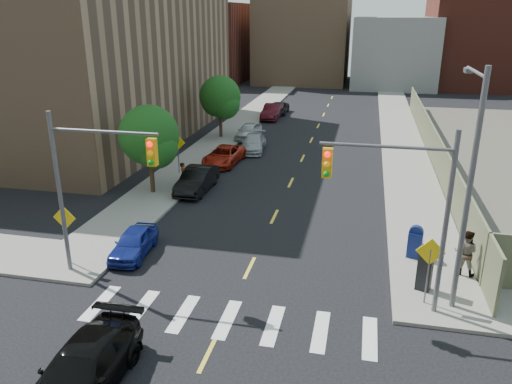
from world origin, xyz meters
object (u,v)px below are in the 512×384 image
at_px(pedestrian_west, 184,176).
at_px(payphone, 425,268).
at_px(parked_car_blue, 134,243).
at_px(parked_car_black, 197,180).
at_px(parked_car_maroon, 272,112).
at_px(parked_car_grey, 278,108).
at_px(pedestrian_east, 466,253).
at_px(mailbox, 415,242).
at_px(parked_car_white, 249,131).
at_px(black_sedan, 82,371).
at_px(parked_car_silver, 253,143).
at_px(parked_car_red, 224,155).

bearing_deg(pedestrian_west, payphone, -127.70).
xyz_separation_m(parked_car_blue, parked_car_black, (0.00, 9.00, 0.13)).
xyz_separation_m(parked_car_blue, parked_car_maroon, (0.37, 32.29, 0.16)).
distance_m(parked_car_grey, pedestrian_west, 26.60).
relative_size(parked_car_maroon, pedestrian_east, 2.37).
height_order(parked_car_black, mailbox, mailbox).
height_order(mailbox, payphone, payphone).
bearing_deg(parked_car_white, mailbox, -55.51).
bearing_deg(parked_car_grey, black_sedan, -87.56).
height_order(parked_car_blue, payphone, payphone).
xyz_separation_m(parked_car_blue, parked_car_silver, (1.30, 19.19, 0.04)).
relative_size(parked_car_blue, parked_car_silver, 0.80).
distance_m(parked_car_maroon, payphone, 35.12).
bearing_deg(parked_car_blue, parked_car_silver, 81.61).
bearing_deg(parked_car_black, black_sedan, -80.79).
bearing_deg(mailbox, pedestrian_east, -20.66).
height_order(parked_car_black, parked_car_maroon, parked_car_maroon).
height_order(parked_car_white, parked_car_grey, parked_car_white).
distance_m(black_sedan, pedestrian_west, 17.68).
xyz_separation_m(parked_car_white, pedestrian_east, (14.50, -22.01, 0.44)).
relative_size(parked_car_white, parked_car_maroon, 0.88).
distance_m(parked_car_silver, payphone, 22.84).
distance_m(parked_car_white, mailbox, 24.34).
height_order(parked_car_silver, parked_car_maroon, parked_car_maroon).
relative_size(parked_car_red, pedestrian_east, 2.38).
xyz_separation_m(parked_car_blue, parked_car_white, (0.00, 23.10, 0.09)).
bearing_deg(parked_car_red, parked_car_black, -86.19).
bearing_deg(pedestrian_west, parked_car_red, -10.19).
bearing_deg(pedestrian_east, mailbox, -15.49).
height_order(parked_car_white, pedestrian_east, pedestrian_east).
xyz_separation_m(parked_car_red, parked_car_white, (0.00, 8.01, 0.05)).
relative_size(parked_car_maroon, black_sedan, 0.92).
bearing_deg(parked_car_grey, payphone, -71.34).
height_order(parked_car_red, parked_car_grey, parked_car_red).
xyz_separation_m(parked_car_black, parked_car_white, (0.00, 14.10, -0.04)).
height_order(parked_car_grey, mailbox, mailbox).
xyz_separation_m(parked_car_silver, pedestrian_east, (13.20, -18.10, 0.48)).
relative_size(parked_car_maroon, payphone, 2.53).
xyz_separation_m(parked_car_silver, payphone, (11.43, -19.77, 0.42)).
height_order(parked_car_red, pedestrian_east, pedestrian_east).
bearing_deg(mailbox, parked_car_red, 145.45).
relative_size(parked_car_white, payphone, 2.23).
xyz_separation_m(parked_car_grey, pedestrian_west, (-1.26, -26.57, 0.39)).
height_order(parked_car_red, black_sedan, black_sedan).
height_order(parked_car_silver, pedestrian_west, pedestrian_west).
xyz_separation_m(parked_car_white, black_sedan, (2.47, -31.66, 0.04)).
height_order(parked_car_silver, payphone, payphone).
bearing_deg(parked_car_maroon, mailbox, -66.71).
bearing_deg(parked_car_silver, parked_car_blue, -99.28).
bearing_deg(parked_car_black, parked_car_silver, 83.93).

